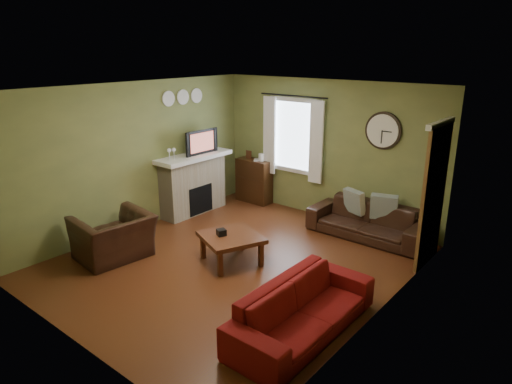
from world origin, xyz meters
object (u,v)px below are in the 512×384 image
Objects in this scene: bookshelf at (254,181)px; sofa_red at (303,309)px; sofa_brown at (367,221)px; armchair at (114,237)px; coffee_table at (231,249)px.

bookshelf is 0.45× the size of sofa_red.
armchair is (-2.66, -3.25, 0.06)m from sofa_brown.
sofa_red is at bearing -77.25° from sofa_brown.
sofa_brown is (2.71, -0.23, -0.16)m from bookshelf.
bookshelf reaches higher than sofa_red.
sofa_brown is at bearing 147.05° from armchair.
coffee_table is at bearing -117.63° from sofa_brown.
sofa_red is at bearing 100.27° from armchair.
sofa_brown is at bearing 62.37° from coffee_table.
bookshelf is at bearing -172.74° from armchair.
sofa_red is 3.35m from armchair.
bookshelf is 2.73m from sofa_brown.
sofa_red is (0.68, -3.02, 0.00)m from sofa_brown.
sofa_red is at bearing -43.74° from bookshelf.
bookshelf is 1.10× the size of coffee_table.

